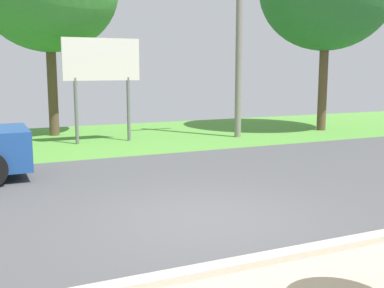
% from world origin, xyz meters
% --- Properties ---
extents(ground_plane, '(40.00, 22.00, 0.20)m').
position_xyz_m(ground_plane, '(0.00, 2.95, -0.05)').
color(ground_plane, '#4C4C4F').
extents(utility_pole, '(1.80, 0.24, 7.49)m').
position_xyz_m(utility_pole, '(5.36, 8.15, 3.92)').
color(utility_pole, gray).
rests_on(utility_pole, ground_plane).
extents(roadside_billboard, '(2.60, 0.12, 3.50)m').
position_xyz_m(roadside_billboard, '(0.55, 8.94, 2.55)').
color(roadside_billboard, slate).
rests_on(roadside_billboard, ground_plane).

